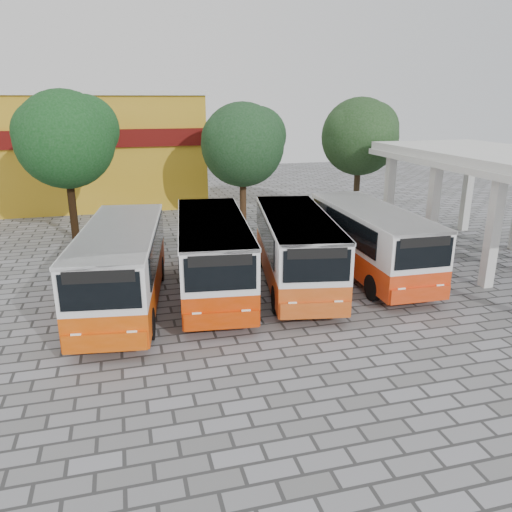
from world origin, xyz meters
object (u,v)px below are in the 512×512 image
object	(u,v)px
bus_far_left	(122,263)
bus_centre_left	(213,251)
bus_far_right	(371,238)
bus_centre_right	(296,246)

from	to	relation	value
bus_far_left	bus_centre_left	world-z (taller)	bus_far_left
bus_far_left	bus_far_right	distance (m)	10.96
bus_far_right	bus_far_left	bearing A→B (deg)	-173.61
bus_centre_right	bus_far_right	bearing A→B (deg)	16.18
bus_far_left	bus_centre_right	world-z (taller)	bus_far_left
bus_centre_right	bus_far_right	distance (m)	3.73
bus_centre_right	bus_far_left	bearing A→B (deg)	-165.54
bus_far_left	bus_centre_left	bearing A→B (deg)	17.75
bus_centre_right	bus_far_right	size ratio (longest dim) A/B	1.04
bus_centre_left	bus_centre_right	bearing A→B (deg)	5.33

